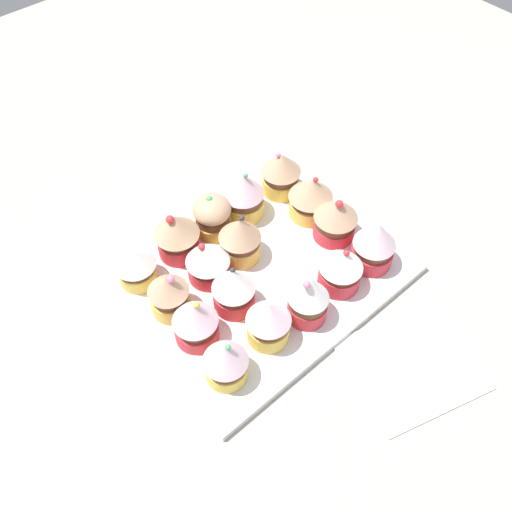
# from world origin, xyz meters

# --- Properties ---
(ground_plane) EXTENTS (1.80, 1.80, 0.03)m
(ground_plane) POSITION_xyz_m (0.00, 0.00, -0.01)
(ground_plane) COLOR #B2A899
(baking_tray) EXTENTS (0.31, 0.38, 0.01)m
(baking_tray) POSITION_xyz_m (0.00, 0.00, 0.01)
(baking_tray) COLOR silver
(baking_tray) RESTS_ON ground_plane
(cupcake_0) EXTENTS (0.06, 0.06, 0.08)m
(cupcake_0) POSITION_xyz_m (-0.10, -0.13, 0.05)
(cupcake_0) COLOR #D1333D
(cupcake_0) RESTS_ON baking_tray
(cupcake_1) EXTENTS (0.06, 0.06, 0.08)m
(cupcake_1) POSITION_xyz_m (-0.03, -0.13, 0.05)
(cupcake_1) COLOR #D1333D
(cupcake_1) RESTS_ON baking_tray
(cupcake_2) EXTENTS (0.07, 0.07, 0.07)m
(cupcake_2) POSITION_xyz_m (0.03, -0.13, 0.05)
(cupcake_2) COLOR #EFC651
(cupcake_2) RESTS_ON baking_tray
(cupcake_3) EXTENTS (0.06, 0.06, 0.08)m
(cupcake_3) POSITION_xyz_m (0.09, -0.13, 0.05)
(cupcake_3) COLOR #EFC651
(cupcake_3) RESTS_ON baking_tray
(cupcake_4) EXTENTS (0.06, 0.06, 0.07)m
(cupcake_4) POSITION_xyz_m (-0.09, -0.07, 0.05)
(cupcake_4) COLOR #D1333D
(cupcake_4) RESTS_ON baking_tray
(cupcake_5) EXTENTS (0.06, 0.06, 0.08)m
(cupcake_5) POSITION_xyz_m (0.09, -0.06, 0.05)
(cupcake_5) COLOR #EFC651
(cupcake_5) RESTS_ON baking_tray
(cupcake_6) EXTENTS (0.05, 0.05, 0.08)m
(cupcake_6) POSITION_xyz_m (-0.10, 0.00, 0.05)
(cupcake_6) COLOR #D1333D
(cupcake_6) RESTS_ON baking_tray
(cupcake_7) EXTENTS (0.06, 0.06, 0.08)m
(cupcake_7) POSITION_xyz_m (0.03, -0.00, 0.05)
(cupcake_7) COLOR #EFC651
(cupcake_7) RESTS_ON baking_tray
(cupcake_8) EXTENTS (0.06, 0.06, 0.07)m
(cupcake_8) POSITION_xyz_m (0.10, -0.00, 0.05)
(cupcake_8) COLOR #EFC651
(cupcake_8) RESTS_ON baking_tray
(cupcake_9) EXTENTS (0.06, 0.06, 0.07)m
(cupcake_9) POSITION_xyz_m (-0.09, 0.06, 0.05)
(cupcake_9) COLOR #EFC651
(cupcake_9) RESTS_ON baking_tray
(cupcake_10) EXTENTS (0.06, 0.06, 0.08)m
(cupcake_10) POSITION_xyz_m (-0.03, 0.06, 0.05)
(cupcake_10) COLOR #D1333D
(cupcake_10) RESTS_ON baking_tray
(cupcake_11) EXTENTS (0.06, 0.06, 0.07)m
(cupcake_11) POSITION_xyz_m (0.03, 0.06, 0.05)
(cupcake_11) COLOR #D1333D
(cupcake_11) RESTS_ON baking_tray
(cupcake_12) EXTENTS (0.06, 0.06, 0.08)m
(cupcake_12) POSITION_xyz_m (0.10, 0.06, 0.05)
(cupcake_12) COLOR #D1333D
(cupcake_12) RESTS_ON baking_tray
(cupcake_13) EXTENTS (0.06, 0.06, 0.07)m
(cupcake_13) POSITION_xyz_m (-0.10, 0.13, 0.05)
(cupcake_13) COLOR #EFC651
(cupcake_13) RESTS_ON baking_tray
(cupcake_14) EXTENTS (0.06, 0.06, 0.08)m
(cupcake_14) POSITION_xyz_m (-0.03, 0.13, 0.05)
(cupcake_14) COLOR #D1333D
(cupcake_14) RESTS_ON baking_tray
(cupcake_15) EXTENTS (0.05, 0.05, 0.07)m
(cupcake_15) POSITION_xyz_m (0.02, 0.13, 0.05)
(cupcake_15) COLOR #EFC651
(cupcake_15) RESTS_ON baking_tray
(cupcake_16) EXTENTS (0.06, 0.06, 0.07)m
(cupcake_16) POSITION_xyz_m (0.09, 0.13, 0.05)
(cupcake_16) COLOR #EFC651
(cupcake_16) RESTS_ON baking_tray
(napkin) EXTENTS (0.18, 0.19, 0.01)m
(napkin) POSITION_xyz_m (-0.24, -0.05, 0.00)
(napkin) COLOR white
(napkin) RESTS_ON ground_plane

